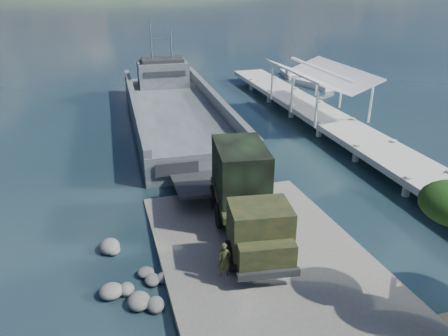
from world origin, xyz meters
TOP-DOWN VIEW (x-y plane):
  - ground at (0.00, 0.00)m, footprint 1400.00×1400.00m
  - boat_ramp at (0.00, -1.00)m, footprint 10.00×18.00m
  - shoreline_rocks at (-6.20, 0.50)m, footprint 3.20×5.60m
  - pier at (13.00, 18.77)m, footprint 6.40×44.00m
  - landing_craft at (-0.11, 23.16)m, footprint 9.06×32.58m
  - military_truck at (-0.17, 2.21)m, footprint 3.95×9.41m
  - soldier at (-2.50, -1.76)m, footprint 0.62×0.42m
  - sailboat_near at (19.67, 33.05)m, footprint 3.21×5.65m
  - sailboat_far at (19.14, 39.87)m, footprint 2.16×5.12m

SIDE VIEW (x-z plane):
  - ground at x=0.00m, z-range 0.00..0.00m
  - shoreline_rocks at x=-6.20m, z-range -0.45..0.45m
  - boat_ramp at x=0.00m, z-range 0.00..0.50m
  - sailboat_far at x=19.14m, z-range -2.70..3.34m
  - sailboat_near at x=19.67m, z-range -2.95..3.66m
  - landing_craft at x=-0.11m, z-range -4.02..5.59m
  - soldier at x=-2.50m, z-range 0.50..2.16m
  - pier at x=13.00m, z-range -1.45..4.65m
  - military_truck at x=-0.17m, z-range 0.49..4.72m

